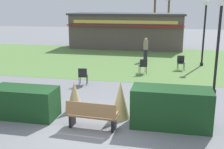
{
  "coord_description": "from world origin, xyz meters",
  "views": [
    {
      "loc": [
        2.32,
        -8.08,
        4.04
      ],
      "look_at": [
        -0.02,
        3.28,
        1.1
      ],
      "focal_mm": 44.77,
      "sensor_mm": 36.0,
      "label": 1
    }
  ],
  "objects_px": {
    "parked_car_west_slot": "(117,33)",
    "park_bench": "(92,115)",
    "food_kiosk": "(127,30)",
    "lamppost_far": "(205,25)",
    "person_strolling": "(146,49)",
    "tree_left_bg": "(155,11)",
    "cafe_chair_west": "(181,62)",
    "cafe_chair_center": "(143,65)",
    "cafe_chair_east": "(83,75)",
    "trash_bin": "(24,98)",
    "tree_center_bg": "(168,16)",
    "lamppost_mid": "(219,35)"
  },
  "relations": [
    {
      "from": "trash_bin",
      "to": "park_bench",
      "type": "bearing_deg",
      "value": -22.11
    },
    {
      "from": "park_bench",
      "to": "parked_car_west_slot",
      "type": "bearing_deg",
      "value": 98.79
    },
    {
      "from": "cafe_chair_east",
      "to": "tree_left_bg",
      "type": "relative_size",
      "value": 0.13
    },
    {
      "from": "lamppost_mid",
      "to": "lamppost_far",
      "type": "bearing_deg",
      "value": 89.25
    },
    {
      "from": "cafe_chair_center",
      "to": "tree_center_bg",
      "type": "height_order",
      "value": "tree_center_bg"
    },
    {
      "from": "lamppost_mid",
      "to": "cafe_chair_west",
      "type": "distance_m",
      "value": 5.32
    },
    {
      "from": "tree_left_bg",
      "to": "parked_car_west_slot",
      "type": "bearing_deg",
      "value": -123.52
    },
    {
      "from": "lamppost_far",
      "to": "cafe_chair_east",
      "type": "relative_size",
      "value": 4.84
    },
    {
      "from": "cafe_chair_east",
      "to": "tree_left_bg",
      "type": "xyz_separation_m",
      "value": [
        2.07,
        26.01,
        2.55
      ]
    },
    {
      "from": "food_kiosk",
      "to": "tree_center_bg",
      "type": "distance_m",
      "value": 15.35
    },
    {
      "from": "lamppost_far",
      "to": "food_kiosk",
      "type": "relative_size",
      "value": 0.41
    },
    {
      "from": "cafe_chair_west",
      "to": "cafe_chair_center",
      "type": "distance_m",
      "value": 2.66
    },
    {
      "from": "lamppost_far",
      "to": "tree_left_bg",
      "type": "bearing_deg",
      "value": 102.28
    },
    {
      "from": "lamppost_far",
      "to": "cafe_chair_west",
      "type": "relative_size",
      "value": 4.84
    },
    {
      "from": "cafe_chair_west",
      "to": "person_strolling",
      "type": "distance_m",
      "value": 3.37
    },
    {
      "from": "cafe_chair_east",
      "to": "tree_center_bg",
      "type": "xyz_separation_m",
      "value": [
        3.91,
        27.86,
        1.91
      ]
    },
    {
      "from": "park_bench",
      "to": "tree_left_bg",
      "type": "relative_size",
      "value": 0.25
    },
    {
      "from": "trash_bin",
      "to": "person_strolling",
      "type": "bearing_deg",
      "value": 69.73
    },
    {
      "from": "parked_car_west_slot",
      "to": "tree_center_bg",
      "type": "bearing_deg",
      "value": 53.51
    },
    {
      "from": "cafe_chair_west",
      "to": "parked_car_west_slot",
      "type": "xyz_separation_m",
      "value": [
        -6.98,
        15.39,
        0.12
      ]
    },
    {
      "from": "park_bench",
      "to": "lamppost_mid",
      "type": "relative_size",
      "value": 0.4
    },
    {
      "from": "lamppost_far",
      "to": "food_kiosk",
      "type": "distance_m",
      "value": 9.34
    },
    {
      "from": "cafe_chair_east",
      "to": "cafe_chair_center",
      "type": "height_order",
      "value": "same"
    },
    {
      "from": "lamppost_far",
      "to": "cafe_chair_center",
      "type": "bearing_deg",
      "value": -140.45
    },
    {
      "from": "food_kiosk",
      "to": "lamppost_far",
      "type": "bearing_deg",
      "value": -48.4
    },
    {
      "from": "person_strolling",
      "to": "lamppost_mid",
      "type": "bearing_deg",
      "value": 102.93
    },
    {
      "from": "trash_bin",
      "to": "tree_center_bg",
      "type": "relative_size",
      "value": 0.15
    },
    {
      "from": "tree_center_bg",
      "to": "trash_bin",
      "type": "bearing_deg",
      "value": -99.36
    },
    {
      "from": "park_bench",
      "to": "cafe_chair_west",
      "type": "bearing_deg",
      "value": 71.48
    },
    {
      "from": "cafe_chair_west",
      "to": "cafe_chair_center",
      "type": "bearing_deg",
      "value": -146.55
    },
    {
      "from": "food_kiosk",
      "to": "cafe_chair_east",
      "type": "distance_m",
      "value": 13.02
    },
    {
      "from": "park_bench",
      "to": "cafe_chair_center",
      "type": "height_order",
      "value": "park_bench"
    },
    {
      "from": "food_kiosk",
      "to": "tree_center_bg",
      "type": "relative_size",
      "value": 1.88
    },
    {
      "from": "park_bench",
      "to": "cafe_chair_east",
      "type": "height_order",
      "value": "park_bench"
    },
    {
      "from": "food_kiosk",
      "to": "tree_left_bg",
      "type": "distance_m",
      "value": 13.25
    },
    {
      "from": "person_strolling",
      "to": "tree_left_bg",
      "type": "height_order",
      "value": "tree_left_bg"
    },
    {
      "from": "parked_car_west_slot",
      "to": "park_bench",
      "type": "bearing_deg",
      "value": -81.21
    },
    {
      "from": "trash_bin",
      "to": "parked_car_west_slot",
      "type": "distance_m",
      "value": 23.53
    },
    {
      "from": "lamppost_mid",
      "to": "cafe_chair_east",
      "type": "xyz_separation_m",
      "value": [
        -6.34,
        0.17,
        -2.17
      ]
    },
    {
      "from": "cafe_chair_west",
      "to": "lamppost_far",
      "type": "bearing_deg",
      "value": 47.28
    },
    {
      "from": "lamppost_mid",
      "to": "tree_center_bg",
      "type": "xyz_separation_m",
      "value": [
        -2.43,
        28.03,
        -0.26
      ]
    },
    {
      "from": "cafe_chair_east",
      "to": "person_strolling",
      "type": "xyz_separation_m",
      "value": [
        2.58,
        6.81,
        0.33
      ]
    },
    {
      "from": "person_strolling",
      "to": "cafe_chair_east",
      "type": "bearing_deg",
      "value": 53.87
    },
    {
      "from": "person_strolling",
      "to": "cafe_chair_center",
      "type": "bearing_deg",
      "value": 77.5
    },
    {
      "from": "person_strolling",
      "to": "parked_car_west_slot",
      "type": "height_order",
      "value": "person_strolling"
    },
    {
      "from": "lamppost_far",
      "to": "cafe_chair_east",
      "type": "height_order",
      "value": "lamppost_far"
    },
    {
      "from": "park_bench",
      "to": "food_kiosk",
      "type": "relative_size",
      "value": 0.16
    },
    {
      "from": "trash_bin",
      "to": "cafe_chair_west",
      "type": "xyz_separation_m",
      "value": [
        6.27,
        8.13,
        0.11
      ]
    },
    {
      "from": "lamppost_far",
      "to": "parked_car_west_slot",
      "type": "distance_m",
      "value": 16.33
    },
    {
      "from": "lamppost_mid",
      "to": "trash_bin",
      "type": "bearing_deg",
      "value": -155.55
    }
  ]
}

